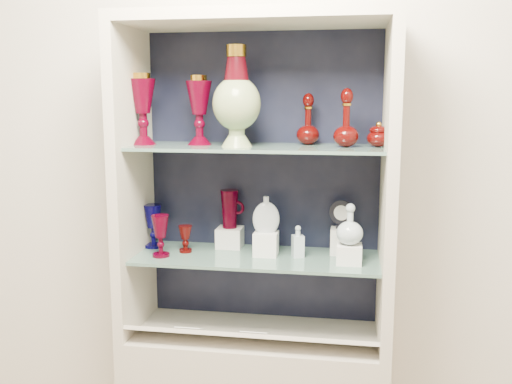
% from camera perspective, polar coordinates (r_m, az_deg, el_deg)
% --- Properties ---
extents(wall_back, '(3.50, 0.02, 2.80)m').
position_cam_1_polar(wall_back, '(2.32, 0.88, 3.33)').
color(wall_back, silver).
rests_on(wall_back, ground).
extents(cabinet_back_panel, '(0.98, 0.02, 1.15)m').
position_cam_1_polar(cabinet_back_panel, '(2.30, 0.77, 1.39)').
color(cabinet_back_panel, black).
rests_on(cabinet_back_panel, cabinet_base).
extents(cabinet_side_left, '(0.04, 0.40, 1.15)m').
position_cam_1_polar(cabinet_side_left, '(2.24, -12.22, 0.96)').
color(cabinet_side_left, beige).
rests_on(cabinet_side_left, cabinet_base).
extents(cabinet_side_right, '(0.04, 0.40, 1.15)m').
position_cam_1_polar(cabinet_side_right, '(2.09, 13.11, 0.32)').
color(cabinet_side_right, beige).
rests_on(cabinet_side_right, cabinet_base).
extents(cabinet_top_cap, '(1.00, 0.40, 0.04)m').
position_cam_1_polar(cabinet_top_cap, '(2.10, 0.00, 16.90)').
color(cabinet_top_cap, beige).
rests_on(cabinet_top_cap, cabinet_side_left).
extents(shelf_lower, '(0.92, 0.34, 0.01)m').
position_cam_1_polar(shelf_lower, '(2.19, 0.09, -6.53)').
color(shelf_lower, slate).
rests_on(shelf_lower, cabinet_side_left).
extents(shelf_upper, '(0.92, 0.34, 0.01)m').
position_cam_1_polar(shelf_upper, '(2.11, 0.09, 4.48)').
color(shelf_upper, slate).
rests_on(shelf_upper, cabinet_side_left).
extents(label_ledge, '(0.92, 0.17, 0.09)m').
position_cam_1_polar(label_ledge, '(2.16, -0.49, -14.22)').
color(label_ledge, beige).
rests_on(label_ledge, cabinet_base).
extents(label_card_0, '(0.10, 0.06, 0.03)m').
position_cam_1_polar(label_card_0, '(2.20, -6.65, -13.38)').
color(label_card_0, white).
rests_on(label_card_0, label_ledge).
extents(label_card_1, '(0.10, 0.06, 0.03)m').
position_cam_1_polar(label_card_1, '(2.15, -0.11, -13.88)').
color(label_card_1, white).
rests_on(label_card_1, label_ledge).
extents(pedestal_lamp_left, '(0.12, 0.12, 0.27)m').
position_cam_1_polar(pedestal_lamp_left, '(2.21, -11.25, 8.14)').
color(pedestal_lamp_left, '#4A0013').
rests_on(pedestal_lamp_left, shelf_upper).
extents(pedestal_lamp_right, '(0.10, 0.10, 0.26)m').
position_cam_1_polar(pedestal_lamp_right, '(2.17, -5.70, 8.14)').
color(pedestal_lamp_right, '#4A0013').
rests_on(pedestal_lamp_right, shelf_upper).
extents(enamel_urn, '(0.20, 0.20, 0.36)m').
position_cam_1_polar(enamel_urn, '(2.08, -1.95, 9.53)').
color(enamel_urn, '#114D1D').
rests_on(enamel_urn, shelf_upper).
extents(ruby_decanter_a, '(0.11, 0.11, 0.23)m').
position_cam_1_polar(ruby_decanter_a, '(2.08, 9.04, 7.68)').
color(ruby_decanter_a, '#440604').
rests_on(ruby_decanter_a, shelf_upper).
extents(ruby_decanter_b, '(0.09, 0.09, 0.20)m').
position_cam_1_polar(ruby_decanter_b, '(2.17, 5.23, 7.43)').
color(ruby_decanter_b, '#440604').
rests_on(ruby_decanter_b, shelf_upper).
extents(lidded_bowl, '(0.11, 0.11, 0.09)m').
position_cam_1_polar(lidded_bowl, '(2.11, 12.14, 5.69)').
color(lidded_bowl, '#440604').
rests_on(lidded_bowl, shelf_upper).
extents(cobalt_goblet, '(0.10, 0.10, 0.17)m').
position_cam_1_polar(cobalt_goblet, '(2.33, -10.26, -3.36)').
color(cobalt_goblet, '#050238').
rests_on(cobalt_goblet, shelf_lower).
extents(ruby_goblet_tall, '(0.07, 0.07, 0.16)m').
position_cam_1_polar(ruby_goblet_tall, '(2.19, -9.52, -4.36)').
color(ruby_goblet_tall, '#4A0013').
rests_on(ruby_goblet_tall, shelf_lower).
extents(ruby_goblet_small, '(0.06, 0.06, 0.10)m').
position_cam_1_polar(ruby_goblet_small, '(2.24, -7.08, -4.68)').
color(ruby_goblet_small, '#440604').
rests_on(ruby_goblet_small, shelf_lower).
extents(riser_ruby_pitcher, '(0.10, 0.10, 0.08)m').
position_cam_1_polar(riser_ruby_pitcher, '(2.30, -2.63, -4.55)').
color(riser_ruby_pitcher, silver).
rests_on(riser_ruby_pitcher, shelf_lower).
extents(ruby_pitcher, '(0.13, 0.09, 0.15)m').
position_cam_1_polar(ruby_pitcher, '(2.28, -2.65, -1.71)').
color(ruby_pitcher, '#4A0013').
rests_on(ruby_pitcher, riser_ruby_pitcher).
extents(clear_square_bottle, '(0.05, 0.05, 0.12)m').
position_cam_1_polar(clear_square_bottle, '(2.16, 4.21, -4.93)').
color(clear_square_bottle, '#ABBFC7').
rests_on(clear_square_bottle, shelf_lower).
extents(riser_flat_flask, '(0.09, 0.09, 0.09)m').
position_cam_1_polar(riser_flat_flask, '(2.19, 1.01, -5.19)').
color(riser_flat_flask, silver).
rests_on(riser_flat_flask, shelf_lower).
extents(flat_flask, '(0.11, 0.06, 0.14)m').
position_cam_1_polar(flat_flask, '(2.16, 1.02, -2.20)').
color(flat_flask, '#A9B5BC').
rests_on(flat_flask, riser_flat_flask).
extents(riser_clear_round_decanter, '(0.09, 0.09, 0.07)m').
position_cam_1_polar(riser_clear_round_decanter, '(2.11, 9.29, -6.14)').
color(riser_clear_round_decanter, silver).
rests_on(riser_clear_round_decanter, shelf_lower).
extents(clear_round_decanter, '(0.10, 0.10, 0.14)m').
position_cam_1_polar(clear_round_decanter, '(2.08, 9.37, -3.30)').
color(clear_round_decanter, '#ABBFC7').
rests_on(clear_round_decanter, riser_clear_round_decanter).
extents(riser_cameo_medallion, '(0.08, 0.08, 0.10)m').
position_cam_1_polar(riser_cameo_medallion, '(2.23, 8.50, -4.88)').
color(riser_cameo_medallion, silver).
rests_on(riser_cameo_medallion, shelf_lower).
extents(cameo_medallion, '(0.10, 0.06, 0.11)m').
position_cam_1_polar(cameo_medallion, '(2.20, 8.56, -2.19)').
color(cameo_medallion, black).
rests_on(cameo_medallion, riser_cameo_medallion).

